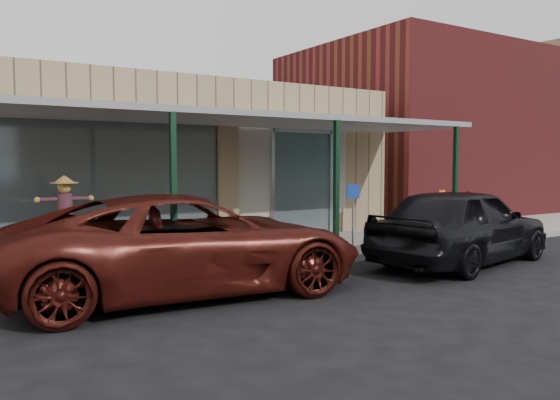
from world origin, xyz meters
TOP-DOWN VIEW (x-y plane):
  - ground at (0.00, 0.00)m, footprint 120.00×120.00m
  - sidewalk at (0.00, 3.60)m, footprint 40.00×3.20m
  - storefront at (-0.00, 8.16)m, footprint 12.00×6.25m
  - awning at (0.00, 3.56)m, footprint 12.00×3.00m
  - block_buildings_near at (2.01, 9.20)m, footprint 61.00×8.00m
  - barrel_scarecrow at (-3.31, 3.71)m, footprint 1.03×0.86m
  - barrel_pumpkin at (-1.28, 3.92)m, footprint 0.58×0.58m
  - handicap_sign at (2.46, 2.40)m, footprint 0.30×0.08m
  - parked_sedan at (3.90, 0.61)m, footprint 5.08×2.80m
  - car_maroon at (-1.90, 1.31)m, footprint 6.03×3.20m

SIDE VIEW (x-z plane):
  - ground at x=0.00m, z-range 0.00..0.00m
  - sidewalk at x=0.00m, z-range 0.00..0.15m
  - barrel_pumpkin at x=-1.28m, z-range 0.06..0.68m
  - barrel_scarecrow at x=-3.31m, z-range -0.13..1.61m
  - car_maroon at x=-1.90m, z-range 0.00..1.61m
  - parked_sedan at x=3.90m, z-range 0.00..1.64m
  - handicap_sign at x=2.46m, z-range 0.36..1.85m
  - storefront at x=0.00m, z-range -0.01..4.19m
  - awning at x=0.00m, z-range 1.49..4.53m
  - block_buildings_near at x=2.01m, z-range -0.23..7.77m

